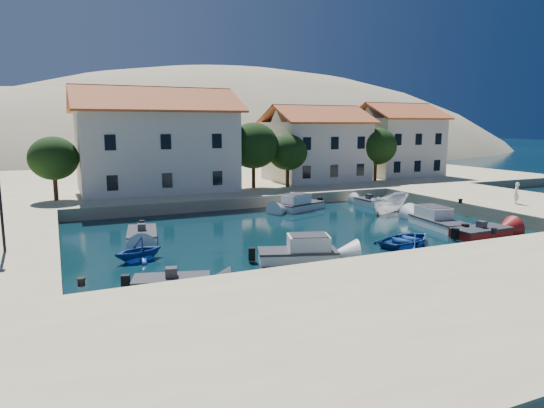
% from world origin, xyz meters
% --- Properties ---
extents(ground, '(400.00, 400.00, 0.00)m').
position_xyz_m(ground, '(0.00, 0.00, 0.00)').
color(ground, black).
rests_on(ground, ground).
extents(quay_south, '(52.00, 12.00, 1.00)m').
position_xyz_m(quay_south, '(0.00, -6.00, 0.50)').
color(quay_south, tan).
rests_on(quay_south, ground).
extents(quay_east, '(11.00, 20.00, 1.00)m').
position_xyz_m(quay_east, '(20.50, 10.00, 0.50)').
color(quay_east, tan).
rests_on(quay_east, ground).
extents(quay_north, '(80.00, 36.00, 1.00)m').
position_xyz_m(quay_north, '(2.00, 38.00, 0.50)').
color(quay_north, tan).
rests_on(quay_north, ground).
extents(hills, '(254.00, 176.00, 99.00)m').
position_xyz_m(hills, '(20.64, 123.62, -23.40)').
color(hills, '#988E66').
rests_on(hills, ground).
extents(building_left, '(14.70, 9.45, 9.70)m').
position_xyz_m(building_left, '(-6.00, 28.00, 5.94)').
color(building_left, silver).
rests_on(building_left, quay_north).
extents(building_mid, '(10.50, 8.40, 8.30)m').
position_xyz_m(building_mid, '(12.00, 29.00, 5.22)').
color(building_mid, silver).
rests_on(building_mid, quay_north).
extents(building_right, '(9.45, 8.40, 8.80)m').
position_xyz_m(building_right, '(24.00, 30.00, 5.47)').
color(building_right, silver).
rests_on(building_right, quay_north).
extents(trees, '(37.30, 5.30, 6.45)m').
position_xyz_m(trees, '(4.51, 25.46, 4.84)').
color(trees, '#382314').
rests_on(trees, quay_north).
extents(bollards, '(29.36, 9.56, 0.30)m').
position_xyz_m(bollards, '(2.80, 3.87, 1.15)').
color(bollards, black).
rests_on(bollards, ground).
extents(motorboat_grey_sw, '(3.64, 2.36, 1.25)m').
position_xyz_m(motorboat_grey_sw, '(-10.57, 1.66, 0.30)').
color(motorboat_grey_sw, '#313236').
rests_on(motorboat_grey_sw, ground).
extents(cabin_cruiser_south, '(4.57, 3.06, 1.60)m').
position_xyz_m(cabin_cruiser_south, '(-3.35, 3.52, 0.48)').
color(cabin_cruiser_south, white).
rests_on(cabin_cruiser_south, ground).
extents(rowboat_south, '(4.88, 4.08, 0.87)m').
position_xyz_m(rowboat_south, '(4.43, 4.05, 0.00)').
color(rowboat_south, navy).
rests_on(rowboat_south, ground).
extents(motorboat_red_se, '(4.12, 1.99, 1.25)m').
position_xyz_m(motorboat_red_se, '(10.18, 3.67, 0.29)').
color(motorboat_red_se, maroon).
rests_on(motorboat_red_se, ground).
extents(cabin_cruiser_east, '(2.48, 4.98, 1.60)m').
position_xyz_m(cabin_cruiser_east, '(9.75, 7.08, 0.48)').
color(cabin_cruiser_east, white).
rests_on(cabin_cruiser_east, ground).
extents(boat_east, '(4.89, 3.10, 1.77)m').
position_xyz_m(boat_east, '(10.21, 13.25, 0.00)').
color(boat_east, white).
rests_on(boat_east, ground).
extents(motorboat_white_ne, '(1.54, 3.03, 1.25)m').
position_xyz_m(motorboat_white_ne, '(10.80, 16.93, 0.30)').
color(motorboat_white_ne, white).
rests_on(motorboat_white_ne, ground).
extents(rowboat_west, '(3.39, 3.17, 1.45)m').
position_xyz_m(rowboat_west, '(-11.13, 7.14, 0.00)').
color(rowboat_west, navy).
rests_on(rowboat_west, ground).
extents(motorboat_white_west, '(2.46, 4.30, 1.25)m').
position_xyz_m(motorboat_white_west, '(-10.17, 11.90, 0.29)').
color(motorboat_white_west, white).
rests_on(motorboat_white_west, ground).
extents(cabin_cruiser_north, '(4.63, 3.14, 1.60)m').
position_xyz_m(cabin_cruiser_north, '(4.17, 17.56, 0.48)').
color(cabin_cruiser_north, white).
rests_on(cabin_cruiser_north, ground).
extents(pedestrian, '(0.75, 0.67, 1.73)m').
position_xyz_m(pedestrian, '(18.44, 7.92, 1.86)').
color(pedestrian, silver).
rests_on(pedestrian, quay_east).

